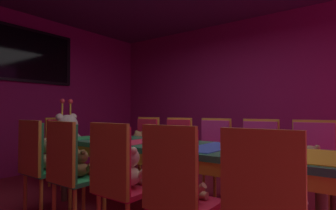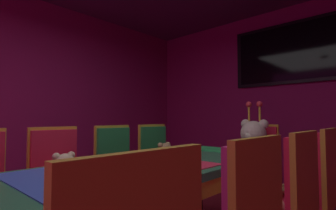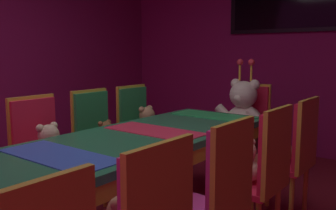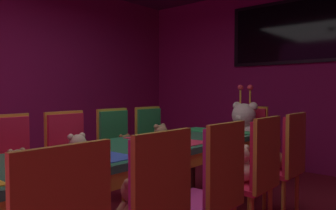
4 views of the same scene
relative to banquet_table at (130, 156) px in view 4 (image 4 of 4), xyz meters
name	(u,v)px [view 4 (image 4 of 4)]	position (x,y,z in m)	size (l,w,h in m)	color
wall_back	(285,77)	(0.00, 3.20, 0.74)	(5.20, 0.12, 2.80)	#8C1959
banquet_table	(130,156)	(0.00, 0.00, 0.00)	(0.90, 3.02, 0.75)	#26724C
chair_left_1	(10,162)	(-0.82, -0.59, -0.06)	(0.42, 0.41, 0.98)	red
teddy_left_1	(18,167)	(-0.68, -0.59, -0.09)	(0.21, 0.28, 0.26)	tan
chair_left_2	(69,152)	(-0.82, -0.03, -0.06)	(0.42, 0.41, 0.98)	red
teddy_left_2	(78,154)	(-0.67, -0.03, -0.06)	(0.27, 0.35, 0.33)	beige
chair_left_3	(117,144)	(-0.84, 0.58, -0.06)	(0.42, 0.41, 0.98)	#268C4C
teddy_left_3	(126,148)	(-0.70, 0.58, -0.09)	(0.21, 0.27, 0.26)	brown
chair_left_4	(152,139)	(-0.83, 1.14, -0.06)	(0.42, 0.41, 0.98)	#268C4C
teddy_left_4	(161,140)	(-0.69, 1.14, -0.06)	(0.27, 0.35, 0.33)	tan
chair_right_1	(152,206)	(0.81, -0.60, -0.06)	(0.42, 0.41, 0.98)	#CC338C
teddy_right_1	(133,205)	(0.66, -0.60, -0.08)	(0.22, 0.28, 0.27)	#9E7247
chair_right_2	(216,183)	(0.82, -0.02, -0.06)	(0.42, 0.41, 0.98)	#CC338C
chair_right_3	(257,167)	(0.83, 0.56, -0.06)	(0.42, 0.41, 0.98)	red
teddy_right_3	(240,166)	(0.68, 0.56, -0.07)	(0.24, 0.31, 0.29)	beige
chair_right_4	(287,156)	(0.83, 1.14, -0.06)	(0.42, 0.41, 0.98)	red
teddy_right_4	(271,154)	(0.69, 1.14, -0.06)	(0.27, 0.35, 0.33)	#9E7247
throne_chair	(249,137)	(0.00, 2.05, -0.06)	(0.41, 0.42, 0.98)	red
king_teddy_bear	(243,129)	(0.00, 1.89, 0.06)	(0.62, 0.48, 0.80)	silver
wall_tv	(283,33)	(0.00, 3.11, 1.39)	(1.62, 0.06, 0.94)	black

